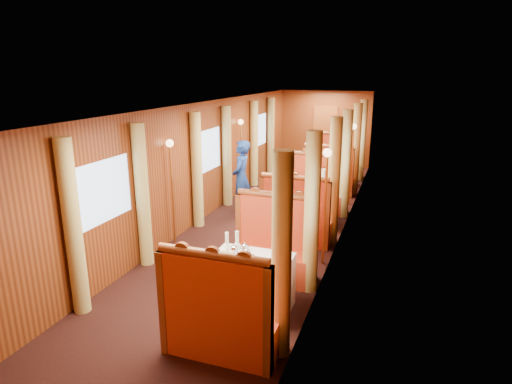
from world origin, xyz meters
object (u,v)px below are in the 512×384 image
at_px(banquette_far_aft, 340,163).
at_px(fruit_plate, 267,264).
at_px(table_far, 334,172).
at_px(teapot_right, 247,256).
at_px(banquette_near_fwd, 220,321).
at_px(table_mid, 308,208).
at_px(banquette_mid_fwd, 296,221).
at_px(rose_vase_far, 334,153).
at_px(tea_tray, 241,258).
at_px(rose_vase_mid, 307,182).
at_px(steward, 241,178).
at_px(passenger, 316,182).
at_px(banquette_near_aft, 273,251).
at_px(banquette_mid_aft, 317,193).
at_px(teapot_back, 245,251).
at_px(banquette_far_fwd, 328,178).
at_px(teapot_left, 234,254).

xyz_separation_m(banquette_far_aft, fruit_plate, (0.26, -8.15, 0.35)).
height_order(table_far, teapot_right, teapot_right).
xyz_separation_m(banquette_near_fwd, table_mid, (0.00, 4.51, -0.05)).
distance_m(banquette_mid_fwd, fruit_plate, 2.65).
height_order(banquette_far_aft, rose_vase_far, banquette_far_aft).
height_order(banquette_mid_fwd, fruit_plate, banquette_mid_fwd).
height_order(tea_tray, teapot_right, teapot_right).
xyz_separation_m(teapot_right, rose_vase_mid, (-0.01, 3.58, 0.12)).
height_order(table_mid, rose_vase_mid, rose_vase_mid).
bearing_deg(steward, passenger, 105.30).
distance_m(banquette_near_aft, table_mid, 2.49).
xyz_separation_m(banquette_near_fwd, banquette_mid_fwd, (0.00, 3.50, 0.00)).
bearing_deg(teapot_right, banquette_mid_aft, 75.36).
height_order(banquette_near_fwd, teapot_back, banquette_near_fwd).
distance_m(banquette_far_fwd, teapot_back, 5.97).
bearing_deg(table_mid, banquette_far_aft, 90.00).
distance_m(banquette_far_aft, steward, 4.61).
relative_size(banquette_mid_fwd, fruit_plate, 5.75).
distance_m(tea_tray, teapot_right, 0.10).
bearing_deg(table_mid, banquette_near_aft, -90.00).
bearing_deg(teapot_back, banquette_far_fwd, 111.07).
height_order(fruit_plate, steward, steward).
relative_size(banquette_mid_fwd, steward, 0.80).
height_order(tea_tray, teapot_left, teapot_left).
bearing_deg(steward, rose_vase_far, 149.45).
bearing_deg(banquette_far_aft, banquette_near_aft, -90.00).
distance_m(teapot_left, rose_vase_far, 7.06).
bearing_deg(steward, teapot_right, 16.19).
bearing_deg(rose_vase_mid, teapot_left, -92.52).
xyz_separation_m(banquette_far_aft, teapot_right, (-0.03, -8.10, 0.39)).
relative_size(banquette_far_fwd, fruit_plate, 5.75).
relative_size(banquette_near_aft, teapot_right, 8.84).
distance_m(teapot_back, fruit_plate, 0.40).
height_order(table_mid, passenger, passenger).
bearing_deg(banquette_near_fwd, banquette_mid_fwd, 90.00).
distance_m(table_mid, table_far, 3.50).
bearing_deg(fruit_plate, banquette_near_fwd, -106.60).
bearing_deg(teapot_left, passenger, 80.22).
xyz_separation_m(teapot_left, steward, (-1.35, 3.78, 0.02)).
distance_m(table_mid, teapot_back, 3.50).
bearing_deg(passenger, banquette_far_fwd, 90.00).
relative_size(fruit_plate, steward, 0.14).
xyz_separation_m(banquette_near_fwd, table_far, (0.00, 8.01, -0.05)).
relative_size(banquette_near_fwd, table_mid, 1.28).
distance_m(banquette_near_fwd, rose_vase_mid, 4.54).
height_order(table_mid, fruit_plate, fruit_plate).
bearing_deg(fruit_plate, rose_vase_mid, 94.77).
relative_size(teapot_right, rose_vase_far, 0.42).
distance_m(banquette_near_aft, rose_vase_mid, 2.53).
xyz_separation_m(teapot_right, teapot_back, (-0.07, 0.11, 0.01)).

